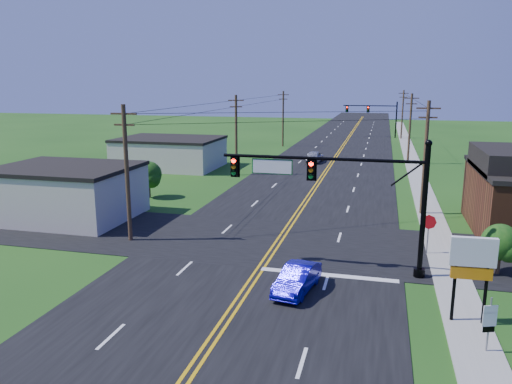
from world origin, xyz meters
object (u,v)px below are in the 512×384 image
(signal_mast_main, at_px, (339,187))
(blue_car, at_px, (297,279))
(signal_mast_far, at_px, (373,113))
(stop_sign, at_px, (429,226))
(route_sign, at_px, (489,321))

(signal_mast_main, xyz_separation_m, blue_car, (-1.63, -3.53, -4.09))
(signal_mast_far, height_order, stop_sign, signal_mast_far)
(signal_mast_far, height_order, blue_car, signal_mast_far)
(blue_car, bearing_deg, stop_sign, 57.45)
(signal_mast_main, bearing_deg, route_sign, -48.84)
(route_sign, bearing_deg, signal_mast_far, 74.87)
(blue_car, height_order, stop_sign, stop_sign)
(signal_mast_main, xyz_separation_m, signal_mast_far, (0.10, 72.00, -0.20))
(signal_mast_far, bearing_deg, stop_sign, -85.75)
(blue_car, distance_m, stop_sign, 10.19)
(signal_mast_far, xyz_separation_m, blue_car, (-1.73, -75.53, -3.88))
(route_sign, distance_m, stop_sign, 11.53)
(signal_mast_far, distance_m, stop_sign, 68.27)
(route_sign, bearing_deg, blue_car, 134.52)
(stop_sign, bearing_deg, signal_mast_main, -139.69)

